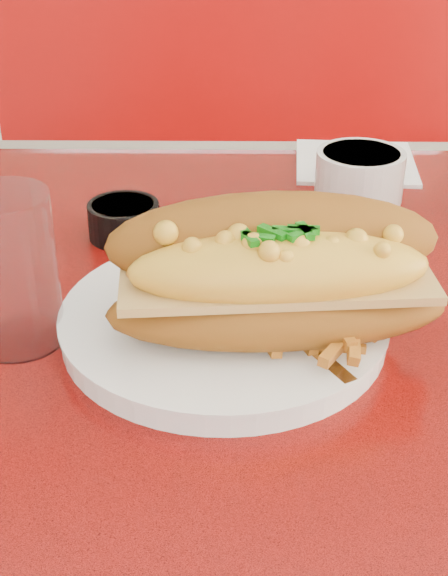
{
  "coord_description": "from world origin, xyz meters",
  "views": [
    {
      "loc": [
        -0.15,
        -0.55,
        1.12
      ],
      "look_at": [
        -0.15,
        -0.02,
        0.81
      ],
      "focal_mm": 50.0,
      "sensor_mm": 36.0,
      "label": 1
    }
  ],
  "objects_px": {
    "water_tumbler": "(11,270)",
    "sauce_cup_left": "(124,219)",
    "dinner_plate": "(224,321)",
    "diner_table": "(391,472)",
    "mac_hoagie": "(276,273)",
    "fork": "(282,324)",
    "gravy_ramekin": "(360,174)",
    "booth_bench_far": "(305,308)"
  },
  "relations": [
    {
      "from": "water_tumbler",
      "to": "sauce_cup_left",
      "type": "bearing_deg",
      "value": 71.67
    },
    {
      "from": "water_tumbler",
      "to": "dinner_plate",
      "type": "bearing_deg",
      "value": 4.15
    },
    {
      "from": "diner_table",
      "to": "sauce_cup_left",
      "type": "xyz_separation_m",
      "value": [
        -0.25,
        0.15,
        0.18
      ]
    },
    {
      "from": "mac_hoagie",
      "to": "sauce_cup_left",
      "type": "height_order",
      "value": "mac_hoagie"
    },
    {
      "from": "dinner_plate",
      "to": "fork",
      "type": "distance_m",
      "value": 0.05
    },
    {
      "from": "fork",
      "to": "water_tumbler",
      "type": "bearing_deg",
      "value": 57.98
    },
    {
      "from": "fork",
      "to": "gravy_ramekin",
      "type": "height_order",
      "value": "gravy_ramekin"
    },
    {
      "from": "mac_hoagie",
      "to": "water_tumbler",
      "type": "height_order",
      "value": "mac_hoagie"
    },
    {
      "from": "diner_table",
      "to": "dinner_plate",
      "type": "relative_size",
      "value": 4.15
    },
    {
      "from": "diner_table",
      "to": "booth_bench_far",
      "type": "distance_m",
      "value": 0.87
    },
    {
      "from": "mac_hoagie",
      "to": "water_tumbler",
      "type": "relative_size",
      "value": 2.12
    },
    {
      "from": "booth_bench_far",
      "to": "water_tumbler",
      "type": "bearing_deg",
      "value": -110.23
    },
    {
      "from": "mac_hoagie",
      "to": "water_tumbler",
      "type": "xyz_separation_m",
      "value": [
        -0.2,
        0.01,
        -0.0
      ]
    },
    {
      "from": "gravy_ramekin",
      "to": "dinner_plate",
      "type": "bearing_deg",
      "value": -118.04
    },
    {
      "from": "dinner_plate",
      "to": "mac_hoagie",
      "type": "height_order",
      "value": "mac_hoagie"
    },
    {
      "from": "dinner_plate",
      "to": "gravy_ramekin",
      "type": "bearing_deg",
      "value": 61.96
    },
    {
      "from": "fork",
      "to": "diner_table",
      "type": "bearing_deg",
      "value": -102.63
    },
    {
      "from": "mac_hoagie",
      "to": "fork",
      "type": "height_order",
      "value": "mac_hoagie"
    },
    {
      "from": "booth_bench_far",
      "to": "water_tumbler",
      "type": "relative_size",
      "value": 9.89
    },
    {
      "from": "booth_bench_far",
      "to": "gravy_ramekin",
      "type": "relative_size",
      "value": 10.11
    },
    {
      "from": "sauce_cup_left",
      "to": "mac_hoagie",
      "type": "bearing_deg",
      "value": -54.26
    },
    {
      "from": "diner_table",
      "to": "fork",
      "type": "xyz_separation_m",
      "value": [
        -0.11,
        -0.03,
        0.18
      ]
    },
    {
      "from": "diner_table",
      "to": "gravy_ramekin",
      "type": "relative_size",
      "value": 10.36
    },
    {
      "from": "diner_table",
      "to": "water_tumbler",
      "type": "relative_size",
      "value": 10.13
    },
    {
      "from": "sauce_cup_left",
      "to": "water_tumbler",
      "type": "bearing_deg",
      "value": -108.33
    },
    {
      "from": "booth_bench_far",
      "to": "diner_table",
      "type": "bearing_deg",
      "value": -90.0
    },
    {
      "from": "mac_hoagie",
      "to": "water_tumbler",
      "type": "bearing_deg",
      "value": 172.49
    },
    {
      "from": "diner_table",
      "to": "dinner_plate",
      "type": "bearing_deg",
      "value": -173.59
    },
    {
      "from": "booth_bench_far",
      "to": "dinner_plate",
      "type": "relative_size",
      "value": 4.05
    },
    {
      "from": "diner_table",
      "to": "dinner_plate",
      "type": "xyz_separation_m",
      "value": [
        -0.15,
        -0.02,
        0.17
      ]
    },
    {
      "from": "booth_bench_far",
      "to": "gravy_ramekin",
      "type": "xyz_separation_m",
      "value": [
        -0.01,
        -0.56,
        0.51
      ]
    },
    {
      "from": "booth_bench_far",
      "to": "fork",
      "type": "distance_m",
      "value": 0.99
    },
    {
      "from": "water_tumbler",
      "to": "mac_hoagie",
      "type": "bearing_deg",
      "value": -2.73
    },
    {
      "from": "gravy_ramekin",
      "to": "sauce_cup_left",
      "type": "xyz_separation_m",
      "value": [
        -0.24,
        -0.09,
        -0.01
      ]
    },
    {
      "from": "gravy_ramekin",
      "to": "fork",
      "type": "bearing_deg",
      "value": -108.87
    },
    {
      "from": "mac_hoagie",
      "to": "gravy_ramekin",
      "type": "height_order",
      "value": "mac_hoagie"
    },
    {
      "from": "gravy_ramekin",
      "to": "booth_bench_far",
      "type": "bearing_deg",
      "value": 88.83
    },
    {
      "from": "diner_table",
      "to": "dinner_plate",
      "type": "distance_m",
      "value": 0.23
    },
    {
      "from": "booth_bench_far",
      "to": "sauce_cup_left",
      "type": "bearing_deg",
      "value": -110.74
    },
    {
      "from": "booth_bench_far",
      "to": "dinner_plate",
      "type": "height_order",
      "value": "booth_bench_far"
    },
    {
      "from": "dinner_plate",
      "to": "gravy_ramekin",
      "type": "height_order",
      "value": "gravy_ramekin"
    },
    {
      "from": "gravy_ramekin",
      "to": "mac_hoagie",
      "type": "bearing_deg",
      "value": -109.77
    }
  ]
}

